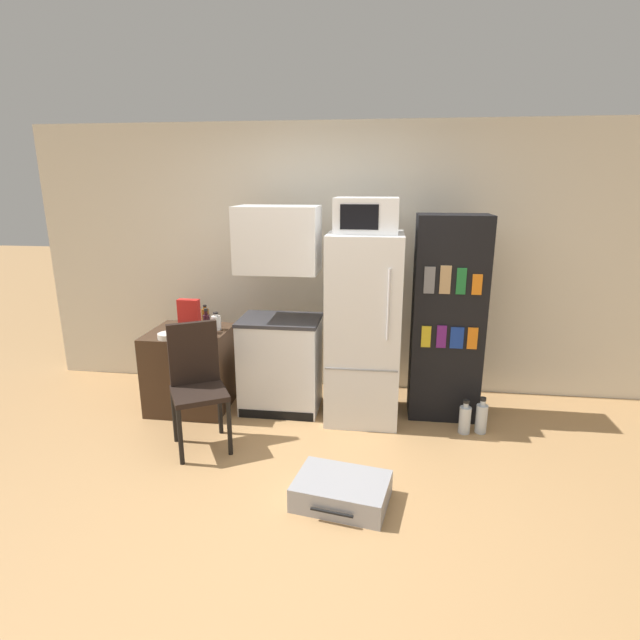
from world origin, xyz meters
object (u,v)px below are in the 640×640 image
at_px(bottle_milk_white, 216,322).
at_px(bottle_wine_dark, 207,326).
at_px(refrigerator, 364,328).
at_px(water_bottle_middle, 481,418).
at_px(suitcase_large_flat, 342,491).
at_px(chair, 196,376).
at_px(bookshelf, 447,319).
at_px(microwave, 366,215).
at_px(bowl, 168,336).
at_px(water_bottle_front, 465,419).
at_px(kitchen_hutch, 280,321).
at_px(cereal_box, 189,316).
at_px(side_table, 191,369).
at_px(bottle_amber_beer, 205,316).

relative_size(bottle_milk_white, bottle_wine_dark, 0.62).
height_order(refrigerator, bottle_wine_dark, refrigerator).
relative_size(refrigerator, bottle_wine_dark, 6.15).
xyz_separation_m(bottle_wine_dark, water_bottle_middle, (2.33, -0.00, -0.71)).
bearing_deg(bottle_wine_dark, suitcase_large_flat, -40.92).
bearing_deg(refrigerator, chair, -152.41).
distance_m(bookshelf, chair, 2.15).
bearing_deg(bookshelf, microwave, -169.82).
relative_size(bowl, water_bottle_front, 0.58).
bearing_deg(kitchen_hutch, cereal_box, -172.71).
relative_size(kitchen_hutch, microwave, 3.59).
bearing_deg(water_bottle_front, microwave, 165.63).
xyz_separation_m(bottle_wine_dark, suitcase_large_flat, (1.26, -1.09, -0.76)).
height_order(refrigerator, microwave, microwave).
bearing_deg(suitcase_large_flat, side_table, 149.72).
bearing_deg(microwave, bookshelf, 10.18).
height_order(microwave, bottle_amber_beer, microwave).
relative_size(kitchen_hutch, chair, 1.87).
height_order(cereal_box, chair, cereal_box).
distance_m(bottle_amber_beer, chair, 0.98).
distance_m(kitchen_hutch, water_bottle_front, 1.78).
bearing_deg(bookshelf, chair, -158.29).
relative_size(chair, suitcase_large_flat, 1.48).
relative_size(refrigerator, cereal_box, 5.42).
height_order(side_table, kitchen_hutch, kitchen_hutch).
relative_size(refrigerator, suitcase_large_flat, 2.45).
relative_size(side_table, bottle_wine_dark, 2.76).
height_order(bottle_milk_white, water_bottle_front, bottle_milk_white).
bearing_deg(side_table, bottle_amber_beer, 76.73).
xyz_separation_m(bowl, chair, (0.40, -0.41, -0.18)).
xyz_separation_m(bookshelf, water_bottle_front, (0.15, -0.35, -0.76)).
distance_m(cereal_box, suitcase_large_flat, 2.09).
bearing_deg(bookshelf, side_table, -176.51).
relative_size(kitchen_hutch, bottle_milk_white, 11.14).
bearing_deg(side_table, bottle_wine_dark, -36.85).
xyz_separation_m(kitchen_hutch, chair, (-0.51, -0.72, -0.26)).
bearing_deg(side_table, kitchen_hutch, 5.09).
relative_size(kitchen_hutch, bookshelf, 1.03).
distance_m(side_table, chair, 0.75).
xyz_separation_m(microwave, bottle_milk_white, (-1.33, 0.06, -0.97)).
relative_size(microwave, chair, 0.52).
height_order(kitchen_hutch, chair, kitchen_hutch).
bearing_deg(bottle_milk_white, bookshelf, 1.85).
height_order(microwave, bottle_wine_dark, microwave).
bearing_deg(cereal_box, bottle_amber_beer, 83.59).
height_order(cereal_box, water_bottle_middle, cereal_box).
bearing_deg(cereal_box, kitchen_hutch, 7.29).
distance_m(refrigerator, water_bottle_middle, 1.23).
relative_size(bottle_wine_dark, water_bottle_middle, 0.84).
distance_m(bottle_milk_white, bowl, 0.45).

